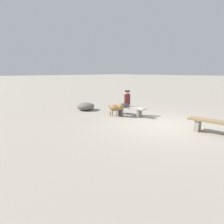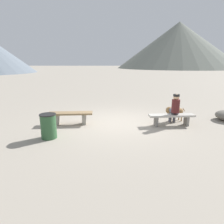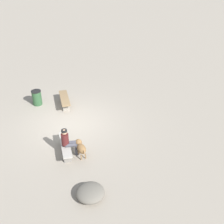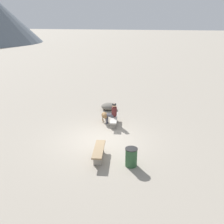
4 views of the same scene
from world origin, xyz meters
The scene contains 7 objects.
ground centered at (0.00, 0.00, -0.03)m, with size 210.00×210.00×0.06m, color #9E9384.
bench_left centered at (-1.82, -0.28, 0.34)m, with size 1.73×0.57×0.48m.
bench_right centered at (2.07, -0.34, 0.33)m, with size 1.76×0.52×0.44m.
seated_person centered at (2.19, -0.23, 0.70)m, with size 0.34×0.63×1.23m.
dog centered at (2.35, 0.26, 0.42)m, with size 0.85×0.48×0.61m.
trash_bin centered at (-2.19, -1.72, 0.40)m, with size 0.52×0.52×0.80m.
boulder centered at (4.61, 0.41, 0.21)m, with size 0.98×0.99×0.41m, color #6B665B.
Camera 4 is at (-11.89, -2.50, 5.90)m, focal length 42.99 mm.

